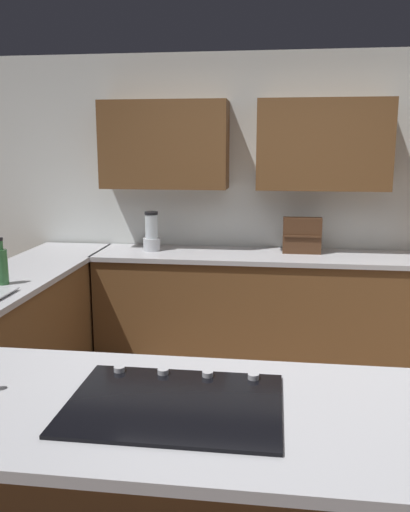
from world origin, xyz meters
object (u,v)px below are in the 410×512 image
(spice_rack, at_px, (302,235))
(cooktop, at_px, (175,403))
(dish_soap_bottle, at_px, (2,265))
(blender, at_px, (152,234))

(spice_rack, bearing_deg, cooktop, 78.72)
(spice_rack, distance_m, dish_soap_bottle, 2.42)
(cooktop, bearing_deg, dish_soap_bottle, -46.43)
(spice_rack, bearing_deg, blender, 2.23)
(blender, bearing_deg, spice_rack, -177.77)
(cooktop, xyz_separation_m, dish_soap_bottle, (1.45, -1.53, 0.12))
(cooktop, height_order, dish_soap_bottle, dish_soap_bottle)
(blender, height_order, dish_soap_bottle, blender)
(spice_rack, bearing_deg, dish_soap_bottle, 33.26)
(cooktop, distance_m, blender, 2.90)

